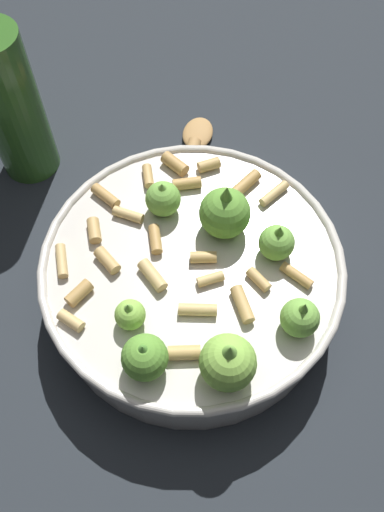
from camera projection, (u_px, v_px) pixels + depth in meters
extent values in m
plane|color=#23282D|center=(192.00, 293.00, 0.53)|extent=(2.40, 2.40, 0.00)
cylinder|color=beige|center=(192.00, 278.00, 0.50)|extent=(0.27, 0.27, 0.06)
torus|color=beige|center=(192.00, 262.00, 0.48)|extent=(0.28, 0.28, 0.01)
sphere|color=#8CC64C|center=(130.00, 315.00, 0.44)|extent=(0.03, 0.03, 0.03)
cone|color=#75B247|center=(128.00, 308.00, 0.42)|extent=(0.01, 0.01, 0.01)
sphere|color=#609E38|center=(225.00, 213.00, 0.48)|extent=(0.05, 0.05, 0.05)
cone|color=#609E38|center=(226.00, 196.00, 0.45)|extent=(0.02, 0.02, 0.02)
sphere|color=#75B247|center=(163.00, 199.00, 0.49)|extent=(0.03, 0.03, 0.03)
cone|color=#75B247|center=(162.00, 188.00, 0.48)|extent=(0.02, 0.02, 0.01)
sphere|color=#8CC64C|center=(228.00, 362.00, 0.40)|extent=(0.05, 0.05, 0.05)
cone|color=#75B247|center=(230.00, 352.00, 0.39)|extent=(0.02, 0.02, 0.02)
sphere|color=#75B247|center=(277.00, 243.00, 0.47)|extent=(0.03, 0.03, 0.03)
cone|color=#609E38|center=(279.00, 232.00, 0.45)|extent=(0.01, 0.01, 0.02)
sphere|color=#609E38|center=(145.00, 357.00, 0.41)|extent=(0.04, 0.04, 0.04)
cone|color=#4C8933|center=(143.00, 350.00, 0.40)|extent=(0.02, 0.02, 0.01)
sphere|color=#75B247|center=(300.00, 318.00, 0.43)|extent=(0.03, 0.03, 0.03)
cone|color=#75B247|center=(304.00, 309.00, 0.42)|extent=(0.01, 0.01, 0.02)
cylinder|color=tan|center=(297.00, 275.00, 0.46)|extent=(0.01, 0.03, 0.01)
cylinder|color=tan|center=(62.00, 261.00, 0.47)|extent=(0.02, 0.03, 0.01)
cylinder|color=tan|center=(107.00, 260.00, 0.47)|extent=(0.01, 0.03, 0.01)
cylinder|color=tan|center=(203.00, 257.00, 0.47)|extent=(0.03, 0.02, 0.01)
cylinder|color=tan|center=(94.00, 230.00, 0.49)|extent=(0.02, 0.03, 0.01)
cylinder|color=tan|center=(152.00, 275.00, 0.46)|extent=(0.01, 0.03, 0.01)
cylinder|color=tan|center=(198.00, 310.00, 0.45)|extent=(0.03, 0.03, 0.01)
cylinder|color=tan|center=(242.00, 304.00, 0.45)|extent=(0.02, 0.03, 0.01)
cylinder|color=tan|center=(246.00, 183.00, 0.52)|extent=(0.04, 0.02, 0.01)
cylinder|color=tan|center=(106.00, 196.00, 0.51)|extent=(0.02, 0.03, 0.01)
cylinder|color=tan|center=(259.00, 279.00, 0.46)|extent=(0.01, 0.02, 0.01)
cylinder|color=tan|center=(155.00, 239.00, 0.48)|extent=(0.02, 0.03, 0.01)
cylinder|color=tan|center=(175.00, 164.00, 0.53)|extent=(0.02, 0.03, 0.01)
cylinder|color=tan|center=(148.00, 176.00, 0.52)|extent=(0.02, 0.03, 0.01)
cylinder|color=tan|center=(207.00, 281.00, 0.46)|extent=(0.03, 0.02, 0.01)
cylinder|color=tan|center=(79.00, 293.00, 0.45)|extent=(0.03, 0.02, 0.01)
cylinder|color=tan|center=(71.00, 321.00, 0.44)|extent=(0.02, 0.03, 0.01)
cylinder|color=tan|center=(274.00, 193.00, 0.51)|extent=(0.03, 0.01, 0.01)
cylinder|color=tan|center=(187.00, 184.00, 0.52)|extent=(0.03, 0.02, 0.01)
cylinder|color=tan|center=(128.00, 215.00, 0.50)|extent=(0.02, 0.03, 0.01)
cylinder|color=tan|center=(184.00, 353.00, 0.43)|extent=(0.03, 0.03, 0.01)
cylinder|color=tan|center=(209.00, 165.00, 0.53)|extent=(0.02, 0.02, 0.01)
cylinder|color=#336023|center=(11.00, 107.00, 0.54)|extent=(0.06, 0.06, 0.17)
cylinder|color=#B2844C|center=(177.00, 201.00, 0.58)|extent=(0.15, 0.13, 0.02)
ellipsoid|color=#B2844C|center=(198.00, 133.00, 0.63)|extent=(0.06, 0.06, 0.01)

